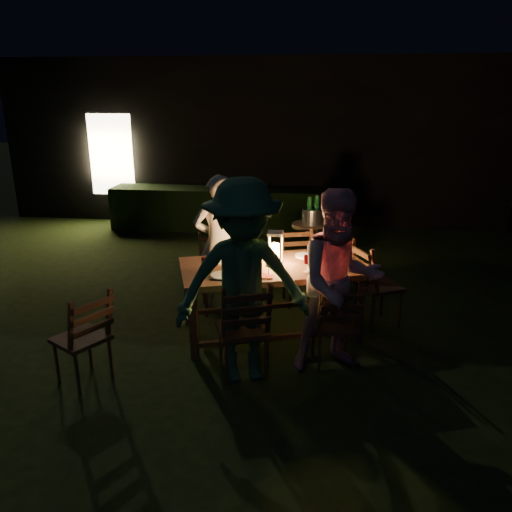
# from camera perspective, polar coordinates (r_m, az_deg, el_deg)

# --- Properties ---
(garden_envelope) EXTENTS (40.00, 40.00, 3.20)m
(garden_envelope) POSITION_cam_1_polar(r_m,az_deg,el_deg) (11.83, 0.43, 13.49)
(garden_envelope) COLOR black
(garden_envelope) RESTS_ON ground
(dining_table) EXTENTS (2.11, 1.51, 0.79)m
(dining_table) POSITION_cam_1_polar(r_m,az_deg,el_deg) (5.33, 1.77, -1.86)
(dining_table) COLOR #4A2A18
(dining_table) RESTS_ON ground
(chair_near_left) EXTENTS (0.58, 0.60, 1.00)m
(chair_near_left) POSITION_cam_1_polar(r_m,az_deg,el_deg) (4.72, -1.51, -10.10)
(chair_near_left) COLOR #4A2A18
(chair_near_left) RESTS_ON ground
(chair_near_right) EXTENTS (0.48, 0.51, 0.91)m
(chair_near_right) POSITION_cam_1_polar(r_m,az_deg,el_deg) (4.95, 8.91, -9.28)
(chair_near_right) COLOR #4A2A18
(chair_near_right) RESTS_ON ground
(chair_far_left) EXTENTS (0.61, 0.64, 1.08)m
(chair_far_left) POSITION_cam_1_polar(r_m,az_deg,el_deg) (6.10, -4.04, -3.14)
(chair_far_left) COLOR #4A2A18
(chair_far_left) RESTS_ON ground
(chair_far_right) EXTENTS (0.53, 0.55, 0.93)m
(chair_far_right) POSITION_cam_1_polar(r_m,az_deg,el_deg) (6.31, 5.02, -2.87)
(chair_far_right) COLOR #4A2A18
(chair_far_right) RESTS_ON ground
(chair_end) EXTENTS (0.63, 0.62, 1.01)m
(chair_end) POSITION_cam_1_polar(r_m,az_deg,el_deg) (5.86, 13.56, -4.76)
(chair_end) COLOR #4A2A18
(chair_end) RESTS_ON ground
(chair_spare) EXTENTS (0.61, 0.59, 0.95)m
(chair_spare) POSITION_cam_1_polar(r_m,az_deg,el_deg) (4.87, -19.05, -10.48)
(chair_spare) COLOR #4A2A18
(chair_spare) RESTS_ON ground
(person_house_side) EXTENTS (0.70, 0.57, 1.65)m
(person_house_side) POSITION_cam_1_polar(r_m,az_deg,el_deg) (5.98, -4.22, 1.47)
(person_house_side) COLOR white
(person_house_side) RESTS_ON ground
(person_opp_right) EXTENTS (1.01, 0.90, 1.75)m
(person_opp_right) POSITION_cam_1_polar(r_m,az_deg,el_deg) (4.66, 9.50, -3.03)
(person_opp_right) COLOR #EAA0B2
(person_opp_right) RESTS_ON ground
(person_opp_left) EXTENTS (1.37, 1.05, 1.88)m
(person_opp_left) POSITION_cam_1_polar(r_m,az_deg,el_deg) (4.41, -1.47, -3.12)
(person_opp_left) COLOR #306140
(person_opp_left) RESTS_ON ground
(lantern) EXTENTS (0.16, 0.16, 0.35)m
(lantern) POSITION_cam_1_polar(r_m,az_deg,el_deg) (5.31, 2.20, 0.75)
(lantern) COLOR white
(lantern) RESTS_ON dining_table
(plate_far_left) EXTENTS (0.25, 0.25, 0.01)m
(plate_far_left) POSITION_cam_1_polar(r_m,az_deg,el_deg) (5.41, -4.43, -0.62)
(plate_far_left) COLOR white
(plate_far_left) RESTS_ON dining_table
(plate_near_left) EXTENTS (0.25, 0.25, 0.01)m
(plate_near_left) POSITION_cam_1_polar(r_m,az_deg,el_deg) (5.00, -3.79, -2.21)
(plate_near_left) COLOR white
(plate_near_left) RESTS_ON dining_table
(plate_far_right) EXTENTS (0.25, 0.25, 0.01)m
(plate_far_right) POSITION_cam_1_polar(r_m,az_deg,el_deg) (5.61, 5.75, 0.04)
(plate_far_right) COLOR white
(plate_far_right) RESTS_ON dining_table
(plate_near_right) EXTENTS (0.25, 0.25, 0.01)m
(plate_near_right) POSITION_cam_1_polar(r_m,az_deg,el_deg) (5.22, 7.15, -1.43)
(plate_near_right) COLOR white
(plate_near_right) RESTS_ON dining_table
(wineglass_a) EXTENTS (0.06, 0.06, 0.18)m
(wineglass_a) POSITION_cam_1_polar(r_m,az_deg,el_deg) (5.48, -1.94, 0.54)
(wineglass_a) COLOR #59070F
(wineglass_a) RESTS_ON dining_table
(wineglass_b) EXTENTS (0.06, 0.06, 0.18)m
(wineglass_b) POSITION_cam_1_polar(r_m,az_deg,el_deg) (5.05, -5.88, -1.09)
(wineglass_b) COLOR #59070F
(wineglass_b) RESTS_ON dining_table
(wineglass_c) EXTENTS (0.06, 0.06, 0.18)m
(wineglass_c) POSITION_cam_1_polar(r_m,az_deg,el_deg) (5.09, 5.80, -0.92)
(wineglass_c) COLOR #59070F
(wineglass_c) RESTS_ON dining_table
(wineglass_d) EXTENTS (0.06, 0.06, 0.18)m
(wineglass_d) POSITION_cam_1_polar(r_m,az_deg,el_deg) (5.60, 7.55, 0.80)
(wineglass_d) COLOR #59070F
(wineglass_d) RESTS_ON dining_table
(wineglass_e) EXTENTS (0.06, 0.06, 0.18)m
(wineglass_e) POSITION_cam_1_polar(r_m,az_deg,el_deg) (4.97, 1.46, -1.30)
(wineglass_e) COLOR silver
(wineglass_e) RESTS_ON dining_table
(bottle_table) EXTENTS (0.07, 0.07, 0.28)m
(bottle_table) POSITION_cam_1_polar(r_m,az_deg,el_deg) (5.21, -0.88, 0.21)
(bottle_table) COLOR #0F471E
(bottle_table) RESTS_ON dining_table
(napkin_left) EXTENTS (0.18, 0.14, 0.01)m
(napkin_left) POSITION_cam_1_polar(r_m,az_deg,el_deg) (4.97, 0.94, -2.30)
(napkin_left) COLOR red
(napkin_left) RESTS_ON dining_table
(napkin_right) EXTENTS (0.18, 0.14, 0.01)m
(napkin_right) POSITION_cam_1_polar(r_m,az_deg,el_deg) (5.18, 8.48, -1.66)
(napkin_right) COLOR red
(napkin_right) RESTS_ON dining_table
(phone) EXTENTS (0.14, 0.07, 0.01)m
(phone) POSITION_cam_1_polar(r_m,az_deg,el_deg) (4.92, -4.47, -2.62)
(phone) COLOR black
(phone) RESTS_ON dining_table
(side_table) EXTENTS (0.58, 0.58, 0.78)m
(side_table) POSITION_cam_1_polar(r_m,az_deg,el_deg) (7.10, 6.46, 2.95)
(side_table) COLOR brown
(side_table) RESTS_ON ground
(ice_bucket) EXTENTS (0.30, 0.30, 0.22)m
(ice_bucket) POSITION_cam_1_polar(r_m,az_deg,el_deg) (7.05, 6.51, 4.54)
(ice_bucket) COLOR #A5A8AD
(ice_bucket) RESTS_ON side_table
(bottle_bucket_a) EXTENTS (0.07, 0.07, 0.32)m
(bottle_bucket_a) POSITION_cam_1_polar(r_m,az_deg,el_deg) (7.00, 6.11, 4.87)
(bottle_bucket_a) COLOR #0F471E
(bottle_bucket_a) RESTS_ON side_table
(bottle_bucket_b) EXTENTS (0.07, 0.07, 0.32)m
(bottle_bucket_b) POSITION_cam_1_polar(r_m,az_deg,el_deg) (7.08, 6.94, 4.99)
(bottle_bucket_b) COLOR #0F471E
(bottle_bucket_b) RESTS_ON side_table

